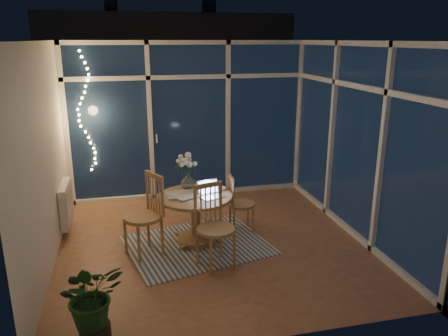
{
  "coord_description": "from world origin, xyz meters",
  "views": [
    {
      "loc": [
        -1.08,
        -5.18,
        2.63
      ],
      "look_at": [
        0.19,
        0.25,
        0.97
      ],
      "focal_mm": 35.0,
      "sensor_mm": 36.0,
      "label": 1
    }
  ],
  "objects_px": {
    "dining_table": "(195,219)",
    "chair_left": "(143,215)",
    "chair_front": "(216,227)",
    "potted_plant": "(92,303)",
    "flower_vase": "(188,181)",
    "laptop": "(212,189)",
    "chair_right": "(241,203)"
  },
  "relations": [
    {
      "from": "dining_table",
      "to": "chair_left",
      "type": "xyz_separation_m",
      "value": [
        -0.69,
        -0.19,
        0.19
      ]
    },
    {
      "from": "dining_table",
      "to": "chair_front",
      "type": "height_order",
      "value": "chair_front"
    },
    {
      "from": "potted_plant",
      "to": "flower_vase",
      "type": "bearing_deg",
      "value": 60.27
    },
    {
      "from": "potted_plant",
      "to": "laptop",
      "type": "bearing_deg",
      "value": 49.24
    },
    {
      "from": "dining_table",
      "to": "chair_right",
      "type": "height_order",
      "value": "chair_right"
    },
    {
      "from": "potted_plant",
      "to": "chair_front",
      "type": "bearing_deg",
      "value": 38.19
    },
    {
      "from": "laptop",
      "to": "potted_plant",
      "type": "height_order",
      "value": "laptop"
    },
    {
      "from": "chair_front",
      "to": "flower_vase",
      "type": "relative_size",
      "value": 4.84
    },
    {
      "from": "dining_table",
      "to": "flower_vase",
      "type": "height_order",
      "value": "flower_vase"
    },
    {
      "from": "dining_table",
      "to": "flower_vase",
      "type": "xyz_separation_m",
      "value": [
        -0.04,
        0.3,
        0.44
      ]
    },
    {
      "from": "dining_table",
      "to": "chair_front",
      "type": "distance_m",
      "value": 0.74
    },
    {
      "from": "chair_front",
      "to": "laptop",
      "type": "relative_size",
      "value": 3.34
    },
    {
      "from": "chair_front",
      "to": "potted_plant",
      "type": "height_order",
      "value": "chair_front"
    },
    {
      "from": "potted_plant",
      "to": "dining_table",
      "type": "bearing_deg",
      "value": 55.33
    },
    {
      "from": "chair_left",
      "to": "chair_front",
      "type": "xyz_separation_m",
      "value": [
        0.82,
        -0.52,
        -0.02
      ]
    },
    {
      "from": "dining_table",
      "to": "laptop",
      "type": "xyz_separation_m",
      "value": [
        0.21,
        -0.11,
        0.44
      ]
    },
    {
      "from": "chair_left",
      "to": "chair_front",
      "type": "relative_size",
      "value": 1.03
    },
    {
      "from": "chair_front",
      "to": "potted_plant",
      "type": "relative_size",
      "value": 1.34
    },
    {
      "from": "chair_front",
      "to": "laptop",
      "type": "distance_m",
      "value": 0.66
    },
    {
      "from": "dining_table",
      "to": "chair_left",
      "type": "distance_m",
      "value": 0.74
    },
    {
      "from": "chair_front",
      "to": "potted_plant",
      "type": "distance_m",
      "value": 1.71
    },
    {
      "from": "laptop",
      "to": "potted_plant",
      "type": "relative_size",
      "value": 0.4
    },
    {
      "from": "chair_front",
      "to": "laptop",
      "type": "bearing_deg",
      "value": 64.48
    },
    {
      "from": "dining_table",
      "to": "chair_left",
      "type": "bearing_deg",
      "value": -164.73
    },
    {
      "from": "chair_left",
      "to": "chair_front",
      "type": "distance_m",
      "value": 0.97
    },
    {
      "from": "laptop",
      "to": "chair_front",
      "type": "bearing_deg",
      "value": -115.94
    },
    {
      "from": "flower_vase",
      "to": "potted_plant",
      "type": "xyz_separation_m",
      "value": [
        -1.18,
        -2.06,
        -0.39
      ]
    },
    {
      "from": "laptop",
      "to": "flower_vase",
      "type": "xyz_separation_m",
      "value": [
        -0.25,
        0.41,
        -0.01
      ]
    },
    {
      "from": "chair_right",
      "to": "dining_table",
      "type": "bearing_deg",
      "value": 107.82
    },
    {
      "from": "chair_right",
      "to": "flower_vase",
      "type": "xyz_separation_m",
      "value": [
        -0.73,
        0.1,
        0.34
      ]
    },
    {
      "from": "laptop",
      "to": "flower_vase",
      "type": "height_order",
      "value": "laptop"
    },
    {
      "from": "dining_table",
      "to": "flower_vase",
      "type": "distance_m",
      "value": 0.53
    }
  ]
}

